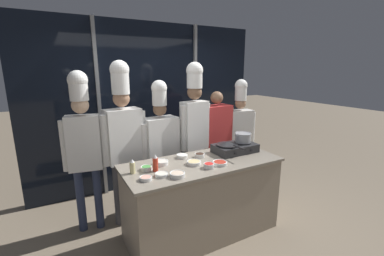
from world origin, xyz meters
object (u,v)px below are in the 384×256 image
object	(u,v)px
prep_bowl_rice	(182,156)
prep_bowl_bell_pepper	(209,165)
prep_bowl_soy_glaze	(200,155)
prep_bowl_chili_flakes	(220,163)
squeeze_bottle_oil	(132,167)
chef_apprentice	(239,128)
squeeze_bottle_chili	(155,163)
chef_line	(161,141)
portable_stove	(235,148)
prep_bowl_onion	(161,162)
frying_pan	(227,143)
prep_bowl_scallions	(146,168)
stock_pot	(243,137)
person_guest	(216,134)
prep_bowl_garlic	(162,174)
prep_bowl_shrimp	(146,178)
prep_bowl_chicken	(177,174)
chef_pastry	(195,121)
chef_head	(83,138)
chef_sous	(123,133)
prep_bowl_ginger	(194,162)

from	to	relation	value
prep_bowl_rice	prep_bowl_bell_pepper	xyz separation A→B (m)	(0.11, -0.43, 0.01)
prep_bowl_soy_glaze	prep_bowl_chili_flakes	bearing A→B (deg)	-77.82
squeeze_bottle_oil	chef_apprentice	xyz separation A→B (m)	(1.98, 0.72, 0.04)
squeeze_bottle_chili	chef_line	size ratio (longest dim) A/B	0.10
portable_stove	prep_bowl_onion	bearing A→B (deg)	176.90
frying_pan	squeeze_bottle_chili	size ratio (longest dim) A/B	2.53
prep_bowl_scallions	chef_line	distance (m)	0.75
stock_pot	person_guest	bearing A→B (deg)	85.89
prep_bowl_rice	person_guest	size ratio (longest dim) A/B	0.08
squeeze_bottle_chili	prep_bowl_garlic	distance (m)	0.17
prep_bowl_soy_glaze	chef_line	distance (m)	0.62
prep_bowl_chili_flakes	chef_line	world-z (taller)	chef_line
squeeze_bottle_chili	squeeze_bottle_oil	world-z (taller)	squeeze_bottle_chili
prep_bowl_garlic	prep_bowl_onion	distance (m)	0.32
prep_bowl_shrimp	prep_bowl_bell_pepper	distance (m)	0.70
prep_bowl_rice	prep_bowl_chicken	xyz separation A→B (m)	(-0.29, -0.47, 0.00)
prep_bowl_garlic	prep_bowl_scallions	world-z (taller)	prep_bowl_scallions
frying_pan	squeeze_bottle_oil	world-z (taller)	frying_pan
prep_bowl_shrimp	prep_bowl_rice	world-z (taller)	prep_bowl_rice
prep_bowl_shrimp	stock_pot	bearing A→B (deg)	10.27
prep_bowl_shrimp	chef_pastry	size ratio (longest dim) A/B	0.06
stock_pot	chef_head	xyz separation A→B (m)	(-1.85, 0.65, 0.08)
stock_pot	prep_bowl_scallions	world-z (taller)	stock_pot
stock_pot	person_guest	distance (m)	0.70
prep_bowl_soy_glaze	prep_bowl_scallions	bearing A→B (deg)	-173.79
prep_bowl_shrimp	chef_apprentice	bearing A→B (deg)	26.15
squeeze_bottle_chili	chef_pastry	bearing A→B (deg)	38.15
prep_bowl_soy_glaze	prep_bowl_bell_pepper	xyz separation A→B (m)	(-0.09, -0.35, 0.00)
prep_bowl_soy_glaze	prep_bowl_scallions	world-z (taller)	prep_bowl_soy_glaze
chef_sous	person_guest	xyz separation A→B (m)	(1.44, 0.09, -0.22)
chef_apprentice	frying_pan	bearing A→B (deg)	50.52
prep_bowl_shrimp	prep_bowl_soy_glaze	size ratio (longest dim) A/B	0.99
prep_bowl_rice	chef_head	world-z (taller)	chef_head
prep_bowl_scallions	prep_bowl_onion	size ratio (longest dim) A/B	0.74
stock_pot	chef_apprentice	distance (m)	0.85
prep_bowl_chili_flakes	chef_line	xyz separation A→B (m)	(-0.36, 0.87, 0.09)
chef_pastry	prep_bowl_ginger	bearing A→B (deg)	52.18
chef_head	person_guest	distance (m)	1.91
prep_bowl_soy_glaze	prep_bowl_chili_flakes	xyz separation A→B (m)	(0.07, -0.33, -0.00)
prep_bowl_bell_pepper	squeeze_bottle_oil	bearing A→B (deg)	161.27
chef_apprentice	squeeze_bottle_oil	bearing A→B (deg)	28.01
prep_bowl_bell_pepper	chef_pastry	world-z (taller)	chef_pastry
prep_bowl_scallions	chef_sous	distance (m)	0.67
prep_bowl_onion	person_guest	world-z (taller)	person_guest
squeeze_bottle_oil	prep_bowl_soy_glaze	xyz separation A→B (m)	(0.86, 0.09, -0.05)
frying_pan	prep_bowl_chili_flakes	distance (m)	0.41
chef_sous	chef_line	xyz separation A→B (m)	(0.49, -0.00, -0.17)
prep_bowl_soy_glaze	prep_bowl_bell_pepper	size ratio (longest dim) A/B	1.05
chef_line	person_guest	xyz separation A→B (m)	(0.96, 0.09, -0.05)
frying_pan	stock_pot	bearing A→B (deg)	1.16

